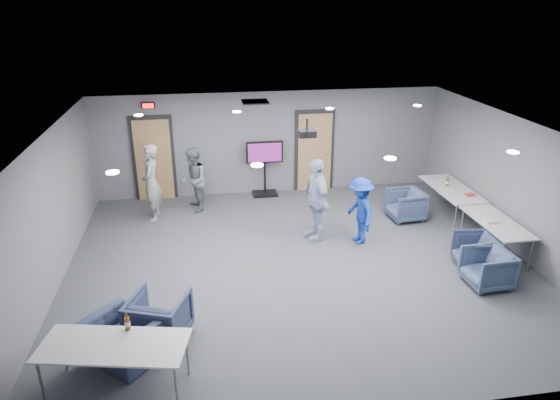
{
  "coord_description": "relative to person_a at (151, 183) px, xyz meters",
  "views": [
    {
      "loc": [
        -1.76,
        -8.56,
        4.93
      ],
      "look_at": [
        -0.31,
        0.42,
        1.2
      ],
      "focal_mm": 32.0,
      "sensor_mm": 36.0,
      "label": 1
    }
  ],
  "objects": [
    {
      "name": "floor",
      "position": [
        2.98,
        -2.63,
        -0.91
      ],
      "size": [
        9.0,
        9.0,
        0.0
      ],
      "primitive_type": "plane",
      "color": "#37393E",
      "rests_on": "ground"
    },
    {
      "name": "ceiling",
      "position": [
        2.98,
        -2.63,
        1.79
      ],
      "size": [
        9.0,
        9.0,
        0.0
      ],
      "primitive_type": "plane",
      "rotation": [
        3.14,
        0.0,
        0.0
      ],
      "color": "white",
      "rests_on": "wall_back"
    },
    {
      "name": "wall_back",
      "position": [
        2.98,
        1.37,
        0.44
      ],
      "size": [
        9.0,
        0.02,
        2.7
      ],
      "primitive_type": "cube",
      "color": "slate",
      "rests_on": "floor"
    },
    {
      "name": "wall_front",
      "position": [
        2.98,
        -6.63,
        0.44
      ],
      "size": [
        9.0,
        0.02,
        2.7
      ],
      "primitive_type": "cube",
      "color": "slate",
      "rests_on": "floor"
    },
    {
      "name": "wall_left",
      "position": [
        -1.52,
        -2.63,
        0.44
      ],
      "size": [
        0.02,
        8.0,
        2.7
      ],
      "primitive_type": "cube",
      "color": "slate",
      "rests_on": "floor"
    },
    {
      "name": "wall_right",
      "position": [
        7.48,
        -2.63,
        0.44
      ],
      "size": [
        0.02,
        8.0,
        2.7
      ],
      "primitive_type": "cube",
      "color": "slate",
      "rests_on": "floor"
    },
    {
      "name": "door_left",
      "position": [
        -0.02,
        1.32,
        0.16
      ],
      "size": [
        1.06,
        0.17,
        2.24
      ],
      "color": "black",
      "rests_on": "wall_back"
    },
    {
      "name": "door_right",
      "position": [
        4.18,
        1.32,
        0.16
      ],
      "size": [
        1.06,
        0.17,
        2.24
      ],
      "color": "black",
      "rests_on": "wall_back"
    },
    {
      "name": "exit_sign",
      "position": [
        -0.02,
        1.3,
        1.54
      ],
      "size": [
        0.32,
        0.08,
        0.16
      ],
      "color": "black",
      "rests_on": "wall_back"
    },
    {
      "name": "hvac_diffuser",
      "position": [
        2.48,
        0.17,
        1.77
      ],
      "size": [
        0.6,
        0.6,
        0.03
      ],
      "primitive_type": "cube",
      "color": "black",
      "rests_on": "ceiling"
    },
    {
      "name": "downlights",
      "position": [
        2.98,
        -2.63,
        1.77
      ],
      "size": [
        6.18,
        3.78,
        0.02
      ],
      "color": "white",
      "rests_on": "ceiling"
    },
    {
      "name": "person_a",
      "position": [
        0.0,
        0.0,
        0.0
      ],
      "size": [
        0.47,
        0.68,
        1.82
      ],
      "primitive_type": "imported",
      "rotation": [
        0.0,
        0.0,
        -1.62
      ],
      "color": "gray",
      "rests_on": "floor"
    },
    {
      "name": "person_b",
      "position": [
        0.96,
        0.37,
        -0.12
      ],
      "size": [
        0.69,
        0.84,
        1.58
      ],
      "primitive_type": "imported",
      "rotation": [
        0.0,
        0.0,
        -1.44
      ],
      "color": "slate",
      "rests_on": "floor"
    },
    {
      "name": "person_c",
      "position": [
        3.55,
        -1.6,
        -0.01
      ],
      "size": [
        0.64,
        1.13,
        1.81
      ],
      "primitive_type": "imported",
      "rotation": [
        0.0,
        0.0,
        -1.38
      ],
      "color": "#A8B9D8",
      "rests_on": "floor"
    },
    {
      "name": "person_d",
      "position": [
        4.42,
        -1.94,
        -0.18
      ],
      "size": [
        0.65,
        1.0,
        1.46
      ],
      "primitive_type": "imported",
      "rotation": [
        0.0,
        0.0,
        -1.45
      ],
      "color": "#17359B",
      "rests_on": "floor"
    },
    {
      "name": "chair_right_a",
      "position": [
        5.88,
        -0.96,
        -0.55
      ],
      "size": [
        0.84,
        0.82,
        0.71
      ],
      "primitive_type": "imported",
      "rotation": [
        0.0,
        0.0,
        -1.49
      ],
      "color": "#3E4A6B",
      "rests_on": "floor"
    },
    {
      "name": "chair_right_b",
      "position": [
        6.33,
        -3.37,
        -0.57
      ],
      "size": [
        0.84,
        0.82,
        0.68
      ],
      "primitive_type": "imported",
      "rotation": [
        0.0,
        0.0,
        -1.7
      ],
      "color": "#333C58",
      "rests_on": "floor"
    },
    {
      "name": "chair_right_c",
      "position": [
        6.2,
        -4.0,
        -0.56
      ],
      "size": [
        0.79,
        0.77,
        0.7
      ],
      "primitive_type": "imported",
      "rotation": [
        0.0,
        0.0,
        -1.53
      ],
      "color": "#3D4D6A",
      "rests_on": "floor"
    },
    {
      "name": "chair_front_a",
      "position": [
        0.41,
        -4.63,
        -0.53
      ],
      "size": [
        1.07,
        1.08,
        0.77
      ],
      "primitive_type": "imported",
      "rotation": [
        0.0,
        0.0,
        2.78
      ],
      "color": "#333C59",
      "rests_on": "floor"
    },
    {
      "name": "chair_front_b",
      "position": [
        -0.11,
        -5.03,
        -0.58
      ],
      "size": [
        1.35,
        1.34,
        0.66
      ],
      "primitive_type": "imported",
      "rotation": [
        0.0,
        0.0,
        2.41
      ],
      "color": "#333B59",
      "rests_on": "floor"
    },
    {
      "name": "table_right_a",
      "position": [
        6.98,
        -1.01,
        -0.22
      ],
      "size": [
        0.81,
        1.95,
        0.73
      ],
      "rotation": [
        0.0,
        0.0,
        1.57
      ],
      "color": "silver",
      "rests_on": "floor"
    },
    {
      "name": "table_right_b",
      "position": [
        6.98,
        -2.91,
        -0.23
      ],
      "size": [
        0.72,
        1.73,
        0.73
      ],
      "rotation": [
        0.0,
        0.0,
        1.57
      ],
      "color": "silver",
      "rests_on": "floor"
    },
    {
      "name": "table_front_left",
      "position": [
        -0.09,
        -5.63,
        -0.22
      ],
      "size": [
        2.03,
        1.17,
        0.73
      ],
      "rotation": [
        0.0,
        0.0,
        -0.21
      ],
      "color": "silver",
      "rests_on": "floor"
    },
    {
      "name": "bottle_front",
      "position": [
        0.07,
        -5.33,
        -0.08
      ],
      "size": [
        0.07,
        0.07,
        0.29
      ],
      "color": "#613610",
      "rests_on": "table_front_left"
    },
    {
      "name": "bottle_right",
      "position": [
        6.93,
        -0.84,
        -0.08
      ],
      "size": [
        0.07,
        0.07,
        0.27
      ],
      "color": "#613610",
      "rests_on": "table_right_a"
    },
    {
      "name": "snack_box",
      "position": [
        7.16,
        -1.5,
        -0.16
      ],
      "size": [
        0.2,
        0.14,
        0.04
      ],
      "primitive_type": "cube",
      "rotation": [
        0.0,
        0.0,
        0.04
      ],
      "color": "#BA312E",
      "rests_on": "table_right_a"
    },
    {
      "name": "wrapper",
      "position": [
        6.83,
        -2.93,
        -0.16
      ],
      "size": [
        0.24,
        0.18,
        0.05
      ],
      "primitive_type": "cube",
      "rotation": [
        0.0,
        0.0,
        -0.12
      ],
      "color": "silver",
      "rests_on": "table_right_b"
    },
    {
      "name": "tv_stand",
      "position": [
        2.8,
        1.12,
        -0.08
      ],
      "size": [
        0.96,
        0.46,
        1.47
      ],
      "color": "black",
      "rests_on": "floor"
    },
    {
      "name": "projector",
      "position": [
        3.29,
        -1.73,
        1.49
      ],
      "size": [
        0.34,
        0.33,
        0.36
      ],
      "rotation": [
        0.0,
        0.0,
        0.02
      ],
      "color": "black",
      "rests_on": "ceiling"
    }
  ]
}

